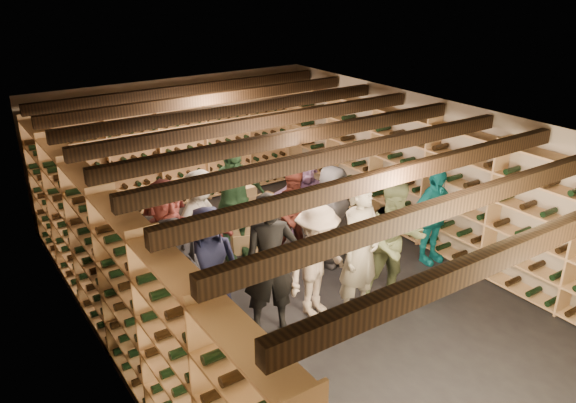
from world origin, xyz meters
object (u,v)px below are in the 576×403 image
Objects in this scene: person_3 at (317,261)px; person_7 at (360,251)px; crate_stack_right at (247,231)px; person_8 at (296,215)px; person_5 at (168,248)px; person_9 at (201,221)px; crate_stack_left at (242,204)px; person_4 at (433,216)px; person_1 at (271,265)px; person_0 at (176,292)px; person_11 at (305,198)px; person_12 at (331,216)px; crate_loose at (265,200)px; person_10 at (233,202)px; person_2 at (395,243)px; person_6 at (209,264)px.

person_7 is at bearing -52.90° from person_3.
crate_stack_right is 0.92m from person_8.
person_5 is 1.21m from person_9.
crate_stack_left is 0.44× the size of person_4.
person_1 is 0.98× the size of person_5.
person_7 is at bearing -93.38° from crate_stack_left.
person_3 is 0.82× the size of person_7.
person_0 is 1.19× the size of person_11.
person_11 is 0.95× the size of person_12.
person_8 reaches higher than crate_loose.
person_3 is 1.00× the size of person_9.
person_8 is 0.68m from person_11.
person_0 is 0.96× the size of person_5.
person_10 is (-0.77, -1.11, 0.62)m from crate_stack_left.
person_6 is at bearing 173.34° from person_2.
person_5 is (-3.88, 0.95, 0.17)m from person_4.
person_2 reaches higher than person_9.
person_3 is at bearing 17.24° from person_1.
crate_stack_right is 0.44× the size of person_4.
person_0 is 1.21× the size of person_8.
person_0 is at bearing 162.09° from person_3.
person_6 reaches higher than person_11.
person_2 is 2.58m from person_10.
person_6 is 1.94m from person_7.
person_8 is (0.50, -0.66, 0.40)m from crate_stack_right.
person_4 is 1.98m from person_7.
person_4 is (1.70, -2.90, 0.43)m from crate_stack_left.
person_11 is at bearing 39.60° from person_6.
person_3 is 2.34m from person_4.
person_11 is at bearing 67.29° from person_12.
person_6 is at bearing 145.80° from person_1.
crate_stack_left is at bearing 64.79° from person_3.
person_10 is at bearing 145.52° from person_4.
person_10 is at bearing -22.03° from person_9.
person_0 is at bearing -145.11° from person_9.
person_10 reaches higher than crate_stack_right.
person_5 is at bearing -153.77° from person_11.
person_7 reaches higher than person_2.
person_2 is 1.11× the size of person_12.
crate_loose is 3.55m from person_4.
person_3 reaches higher than crate_stack_right.
crate_loose is 2.68m from person_9.
person_1 is at bearing -120.49° from crate_loose.
person_1 is at bearing -175.90° from person_4.
person_7 reaches higher than person_4.
person_2 reaches higher than crate_loose.
person_12 reaches higher than crate_stack_right.
person_4 is 3.56m from person_6.
person_5 is 1.19× the size of person_9.
person_1 is (-2.06, -3.49, 0.84)m from crate_loose.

